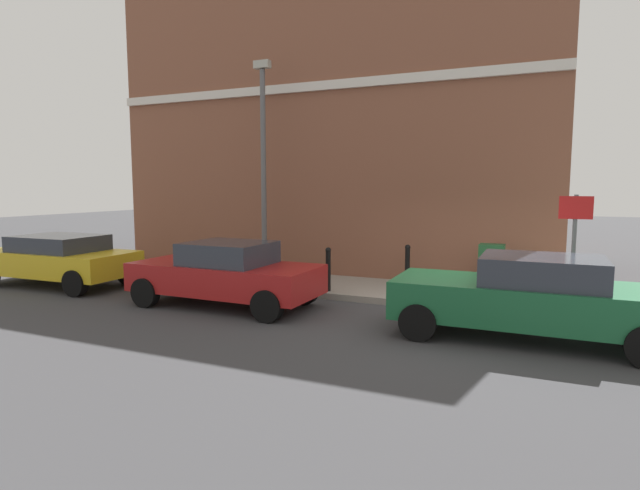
{
  "coord_description": "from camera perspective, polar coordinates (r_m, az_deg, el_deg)",
  "views": [
    {
      "loc": [
        -9.83,
        -1.6,
        2.62
      ],
      "look_at": [
        1.38,
        3.4,
        1.2
      ],
      "focal_mm": 28.88,
      "sensor_mm": 36.0,
      "label": 1
    }
  ],
  "objects": [
    {
      "name": "sidewalk",
      "position": [
        14.32,
        -8.48,
        -3.71
      ],
      "size": [
        2.32,
        30.0,
        0.15
      ],
      "primitive_type": "cube",
      "color": "gray",
      "rests_on": "ground"
    },
    {
      "name": "bollard_far_kerb",
      "position": [
        12.07,
        0.91,
        -2.53
      ],
      "size": [
        0.14,
        0.14,
        1.04
      ],
      "color": "black",
      "rests_on": "sidewalk"
    },
    {
      "name": "corner_building",
      "position": [
        17.84,
        4.05,
        12.56
      ],
      "size": [
        7.37,
        12.97,
        8.96
      ],
      "color": "brown",
      "rests_on": "ground"
    },
    {
      "name": "car_yellow",
      "position": [
        15.13,
        -26.99,
        -1.35
      ],
      "size": [
        2.02,
        4.18,
        1.33
      ],
      "rotation": [
        0.0,
        0.0,
        1.6
      ],
      "color": "gold",
      "rests_on": "ground"
    },
    {
      "name": "street_sign",
      "position": [
        11.07,
        26.35,
        0.95
      ],
      "size": [
        0.08,
        0.6,
        2.3
      ],
      "color": "#59595B",
      "rests_on": "sidewalk"
    },
    {
      "name": "utility_cabinet",
      "position": [
        12.36,
        18.43,
        -2.76
      ],
      "size": [
        0.46,
        0.61,
        1.15
      ],
      "color": "#1E4C28",
      "rests_on": "sidewalk"
    },
    {
      "name": "ground",
      "position": [
        10.3,
        14.45,
        -8.35
      ],
      "size": [
        80.0,
        80.0,
        0.0
      ],
      "primitive_type": "plane",
      "color": "#38383A"
    },
    {
      "name": "bollard_near_cabinet",
      "position": [
        12.79,
        9.66,
        -2.11
      ],
      "size": [
        0.14,
        0.14,
        1.04
      ],
      "color": "black",
      "rests_on": "sidewalk"
    },
    {
      "name": "lamppost",
      "position": [
        14.0,
        -6.29,
        9.36
      ],
      "size": [
        0.2,
        0.44,
        5.72
      ],
      "color": "#59595B",
      "rests_on": "sidewalk"
    },
    {
      "name": "car_green",
      "position": [
        9.44,
        22.21,
        -5.34
      ],
      "size": [
        1.85,
        4.45,
        1.45
      ],
      "rotation": [
        0.0,
        0.0,
        1.58
      ],
      "color": "#195933",
      "rests_on": "ground"
    },
    {
      "name": "car_red",
      "position": [
        11.38,
        -10.38,
        -3.1
      ],
      "size": [
        1.86,
        4.14,
        1.41
      ],
      "rotation": [
        0.0,
        0.0,
        1.56
      ],
      "color": "maroon",
      "rests_on": "ground"
    }
  ]
}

